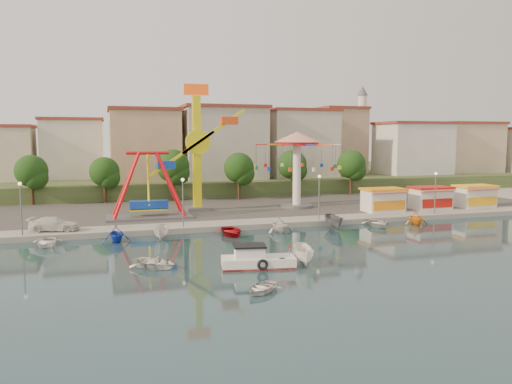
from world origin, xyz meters
name	(u,v)px	position (x,y,z in m)	size (l,w,h in m)	color
ground	(296,253)	(0.00, 0.00, 0.00)	(200.00, 200.00, 0.00)	#132934
quay_deck	(186,186)	(0.00, 62.00, 0.30)	(200.00, 100.00, 0.60)	#9E998E
asphalt_pad	(220,204)	(0.00, 30.00, 0.60)	(90.00, 28.00, 0.01)	#4C4944
hill_terrace	(182,178)	(0.00, 67.00, 1.50)	(200.00, 60.00, 3.00)	#384C26
pirate_ship_ride	(148,187)	(-11.04, 20.10, 4.39)	(10.00, 5.00, 8.00)	#59595E
kamikaze_tower	(200,152)	(-3.90, 24.31, 8.38)	(8.46, 3.10, 16.50)	#59595E
wave_swinger	(297,152)	(9.31, 23.44, 8.20)	(11.60, 11.60, 10.40)	#59595E
booth_left	(383,200)	(18.66, 16.49, 2.16)	(5.40, 3.78, 3.08)	white
booth_mid	(431,198)	(25.89, 16.49, 2.16)	(5.40, 3.78, 3.08)	white
booth_right	(475,196)	(33.09, 16.49, 2.16)	(5.40, 3.78, 3.08)	white
lamp_post_0	(21,210)	(-24.00, 13.00, 3.10)	(0.14, 0.14, 5.00)	#59595E
lamp_post_1	(183,204)	(-8.00, 13.00, 3.10)	(0.14, 0.14, 5.00)	#59595E
lamp_post_2	(319,199)	(8.00, 13.00, 3.10)	(0.14, 0.14, 5.00)	#59595E
lamp_post_3	(435,194)	(24.00, 13.00, 3.10)	(0.14, 0.14, 5.00)	#59595E
tree_0	(31,171)	(-26.00, 36.98, 5.47)	(4.60, 4.60, 7.19)	#382314
tree_1	(104,172)	(-16.00, 36.24, 5.20)	(4.35, 4.35, 6.80)	#382314
tree_2	(173,166)	(-6.00, 35.81, 5.92)	(5.02, 5.02, 7.85)	#382314
tree_3	(239,168)	(4.00, 34.36, 5.55)	(4.68, 4.68, 7.32)	#382314
tree_4	(292,165)	(14.00, 37.35, 5.75)	(4.86, 4.86, 7.60)	#382314
tree_5	(351,164)	(24.00, 35.54, 5.71)	(4.83, 4.83, 7.54)	#382314
building_1	(72,155)	(-21.33, 51.38, 7.32)	(12.33, 9.01, 8.63)	silver
building_2	(149,147)	(-8.19, 51.96, 8.62)	(11.95, 9.28, 11.23)	tan
building_3	(227,152)	(5.60, 48.80, 7.60)	(12.59, 10.50, 9.20)	beige
building_4	(289,151)	(19.07, 52.20, 7.62)	(10.75, 9.23, 9.24)	beige
building_5	(354,146)	(32.37, 50.33, 8.61)	(12.77, 10.96, 11.21)	tan
building_6	(409,143)	(44.15, 48.77, 9.18)	(8.23, 8.98, 12.36)	silver
building_7	(443,151)	(56.03, 53.70, 7.38)	(11.59, 10.93, 8.76)	beige
minaret	(362,127)	(36.00, 54.00, 12.55)	(2.80, 2.80, 18.00)	silver
cabin_motorboat	(256,261)	(-4.80, -3.65, 0.54)	(6.00, 3.08, 2.01)	white
rowboat_a	(154,262)	(-12.49, -1.26, 0.41)	(2.82, 3.95, 0.82)	white
rowboat_b	(261,287)	(-6.32, -9.72, 0.32)	(2.17, 3.04, 0.63)	silver
skiff	(304,255)	(-0.77, -3.67, 0.78)	(1.52, 4.04, 1.56)	white
van	(54,224)	(-21.15, 14.32, 1.32)	(2.02, 4.96, 1.44)	silver
moored_boat_0	(46,242)	(-21.50, 9.80, 0.39)	(2.72, 3.81, 0.79)	white
moored_boat_1	(116,233)	(-15.10, 9.80, 0.83)	(2.72, 3.15, 1.66)	#1537B9
moored_boat_2	(161,232)	(-10.71, 9.80, 0.71)	(1.38, 3.68, 1.42)	silver
moored_boat_3	(231,231)	(-3.48, 9.80, 0.44)	(3.02, 4.23, 0.88)	#B50E14
moored_boat_4	(280,224)	(1.96, 9.80, 0.87)	(2.85, 3.30, 1.74)	silver
moored_boat_5	(334,222)	(8.43, 9.80, 0.82)	(1.59, 4.24, 1.64)	#5B5B61
moored_boat_6	(378,223)	(13.97, 9.80, 0.44)	(3.02, 4.23, 0.88)	silver
moored_boat_7	(416,218)	(19.03, 9.80, 0.82)	(2.68, 3.10, 1.63)	orange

